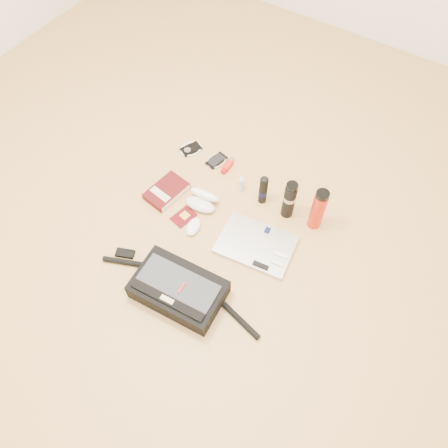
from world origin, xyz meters
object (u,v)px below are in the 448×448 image
(thermos_red, at_px, (318,209))
(laptop, at_px, (256,245))
(messenger_bag, at_px, (178,289))
(book, at_px, (167,191))
(thermos_black, at_px, (289,200))

(thermos_red, bearing_deg, laptop, -123.34)
(messenger_bag, height_order, book, messenger_bag)
(messenger_bag, distance_m, book, 0.58)
(book, distance_m, thermos_black, 0.64)
(messenger_bag, distance_m, thermos_red, 0.77)
(laptop, bearing_deg, thermos_black, 74.89)
(laptop, relative_size, book, 1.66)
(thermos_black, bearing_deg, thermos_red, 6.86)
(book, height_order, thermos_black, thermos_black)
(messenger_bag, distance_m, thermos_black, 0.70)
(laptop, bearing_deg, messenger_bag, -120.53)
(laptop, distance_m, thermos_red, 0.34)
(thermos_red, bearing_deg, thermos_black, -173.14)
(messenger_bag, bearing_deg, laptop, 62.62)
(thermos_red, bearing_deg, book, -161.33)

